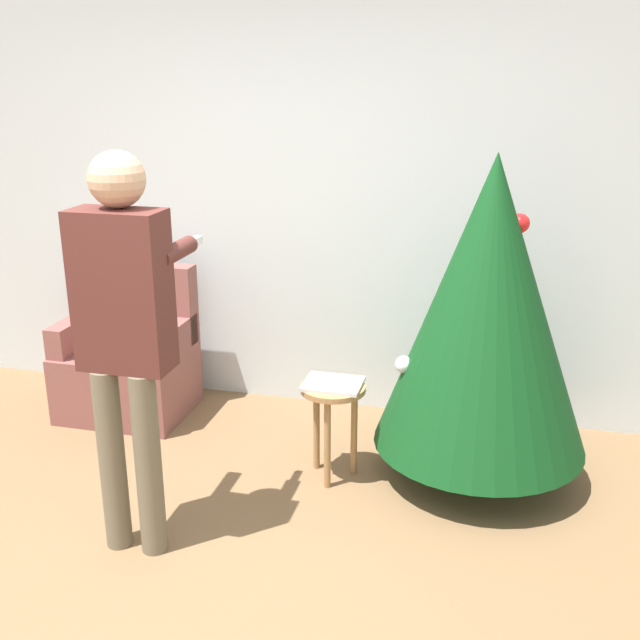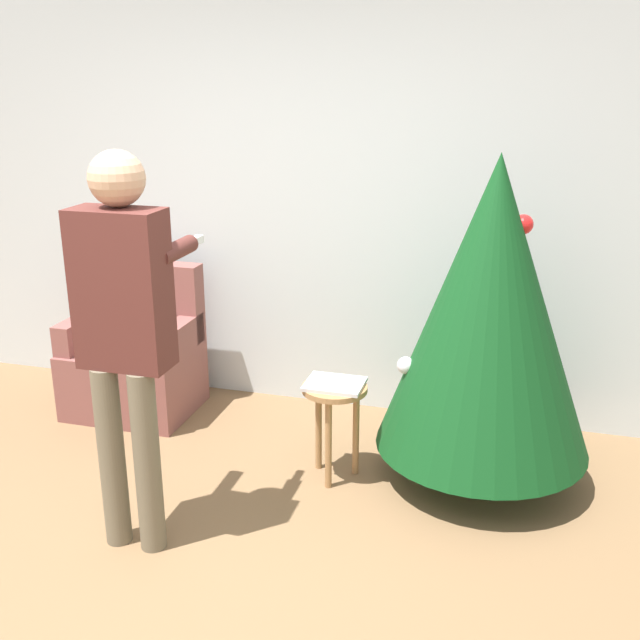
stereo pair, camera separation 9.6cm
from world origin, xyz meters
The scene contains 7 objects.
ground_plane centered at (0.00, 0.00, 0.00)m, with size 14.00×14.00×0.00m, color brown.
wall_back centered at (0.00, 2.23, 1.35)m, with size 8.00×0.06×2.70m.
christmas_tree centered at (1.20, 1.47, 0.97)m, with size 1.13×1.13×1.75m.
armchair centered at (-1.04, 1.78, 0.34)m, with size 0.78×0.61×0.94m.
person_standing centered at (-0.31, 0.47, 1.10)m, with size 0.42×0.57×1.82m.
side_stool centered at (0.43, 1.27, 0.43)m, with size 0.35×0.35×0.54m.
laptop centered at (0.43, 1.27, 0.55)m, with size 0.31×0.25×0.02m.
Camera 1 is at (1.26, -2.28, 2.12)m, focal length 42.00 mm.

